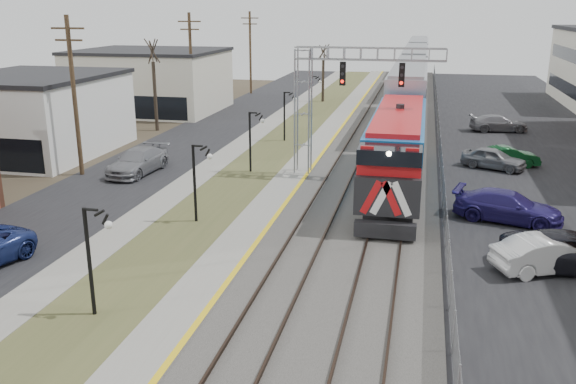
% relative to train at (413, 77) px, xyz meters
% --- Properties ---
extents(street_west, '(7.00, 120.00, 0.04)m').
position_rel_train_xyz_m(street_west, '(-17.00, -26.43, -2.90)').
color(street_west, black).
rests_on(street_west, ground).
extents(sidewalk, '(2.00, 120.00, 0.08)m').
position_rel_train_xyz_m(sidewalk, '(-12.50, -26.43, -2.88)').
color(sidewalk, gray).
rests_on(sidewalk, ground).
extents(grass_median, '(4.00, 120.00, 0.06)m').
position_rel_train_xyz_m(grass_median, '(-9.50, -26.43, -2.89)').
color(grass_median, '#474C28').
rests_on(grass_median, ground).
extents(platform, '(2.00, 120.00, 0.24)m').
position_rel_train_xyz_m(platform, '(-6.50, -26.43, -2.80)').
color(platform, gray).
rests_on(platform, ground).
extents(ballast_bed, '(8.00, 120.00, 0.20)m').
position_rel_train_xyz_m(ballast_bed, '(-1.50, -26.43, -2.82)').
color(ballast_bed, '#595651').
rests_on(ballast_bed, ground).
extents(parking_lot, '(16.00, 120.00, 0.04)m').
position_rel_train_xyz_m(parking_lot, '(10.50, -26.43, -2.90)').
color(parking_lot, black).
rests_on(parking_lot, ground).
extents(platform_edge, '(0.24, 120.00, 0.01)m').
position_rel_train_xyz_m(platform_edge, '(-5.62, -26.43, -2.67)').
color(platform_edge, gold).
rests_on(platform_edge, platform).
extents(track_near, '(1.58, 120.00, 0.15)m').
position_rel_train_xyz_m(track_near, '(-3.50, -26.43, -2.64)').
color(track_near, '#2D2119').
rests_on(track_near, ballast_bed).
extents(track_far, '(1.58, 120.00, 0.15)m').
position_rel_train_xyz_m(track_far, '(-0.00, -26.43, -2.64)').
color(track_far, '#2D2119').
rests_on(track_far, ballast_bed).
extents(train, '(3.00, 85.85, 5.33)m').
position_rel_train_xyz_m(train, '(0.00, 0.00, 0.00)').
color(train, '#145CA4').
rests_on(train, ground).
extents(signal_gantry, '(9.00, 1.07, 8.15)m').
position_rel_train_xyz_m(signal_gantry, '(-4.28, -33.44, 2.67)').
color(signal_gantry, gray).
rests_on(signal_gantry, ground).
extents(lampposts, '(0.14, 62.14, 4.00)m').
position_rel_train_xyz_m(lampposts, '(-9.50, -43.14, -0.92)').
color(lampposts, black).
rests_on(lampposts, ground).
extents(utility_poles, '(0.28, 80.28, 10.00)m').
position_rel_train_xyz_m(utility_poles, '(-20.00, -36.43, 2.08)').
color(utility_poles, '#4C3823').
rests_on(utility_poles, ground).
extents(fence, '(0.04, 120.00, 1.60)m').
position_rel_train_xyz_m(fence, '(2.70, -26.43, -2.12)').
color(fence, gray).
rests_on(fence, ground).
extents(bare_trees, '(12.30, 42.30, 5.95)m').
position_rel_train_xyz_m(bare_trees, '(-18.16, -22.52, -0.22)').
color(bare_trees, '#382D23').
rests_on(bare_trees, ground).
extents(car_lot_b, '(4.78, 3.29, 1.49)m').
position_rel_train_xyz_m(car_lot_b, '(6.69, -46.07, -2.17)').
color(car_lot_b, beige).
rests_on(car_lot_b, ground).
extents(car_lot_c, '(5.76, 3.00, 1.55)m').
position_rel_train_xyz_m(car_lot_c, '(7.69, -45.60, -2.14)').
color(car_lot_c, black).
rests_on(car_lot_c, ground).
extents(car_lot_d, '(5.68, 3.42, 1.54)m').
position_rel_train_xyz_m(car_lot_d, '(5.83, -39.95, -2.15)').
color(car_lot_d, navy).
rests_on(car_lot_d, ground).
extents(car_lot_e, '(4.50, 3.27, 1.43)m').
position_rel_train_xyz_m(car_lot_e, '(6.18, -29.13, -2.21)').
color(car_lot_e, slate).
rests_on(car_lot_e, ground).
extents(car_lot_f, '(4.34, 2.39, 1.35)m').
position_rel_train_xyz_m(car_lot_f, '(7.17, -28.26, -2.24)').
color(car_lot_f, '#0C3C1A').
rests_on(car_lot_f, ground).
extents(car_street_b, '(2.66, 5.63, 1.59)m').
position_rel_train_xyz_m(car_street_b, '(-16.56, -35.35, -2.13)').
color(car_street_b, gray).
rests_on(car_street_b, ground).
extents(car_lot_g, '(5.16, 2.76, 1.42)m').
position_rel_train_xyz_m(car_lot_g, '(7.87, -15.53, -2.21)').
color(car_lot_g, slate).
rests_on(car_lot_g, ground).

